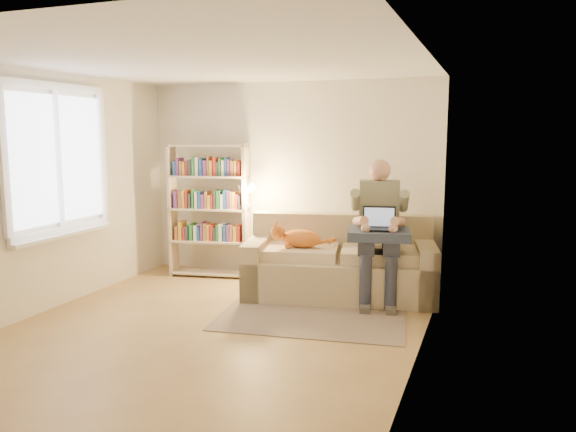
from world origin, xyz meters
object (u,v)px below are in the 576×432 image
at_px(person, 379,223).
at_px(sofa, 340,267).
at_px(cat, 294,238).
at_px(bookshelf, 209,204).
at_px(laptop, 385,224).

bearing_deg(person, sofa, 159.94).
xyz_separation_m(sofa, cat, (-0.50, -0.25, 0.37)).
xyz_separation_m(sofa, person, (0.47, -0.07, 0.57)).
xyz_separation_m(person, cat, (-0.97, -0.18, -0.20)).
height_order(sofa, person, person).
distance_m(sofa, bookshelf, 2.02).
bearing_deg(cat, sofa, 14.78).
bearing_deg(bookshelf, cat, -30.22).
distance_m(person, bookshelf, 2.39).
distance_m(person, laptop, 0.17).
relative_size(person, bookshelf, 0.91).
bearing_deg(laptop, sofa, 148.06).
bearing_deg(laptop, cat, 170.36).
distance_m(cat, bookshelf, 1.51).
distance_m(person, cat, 1.01).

